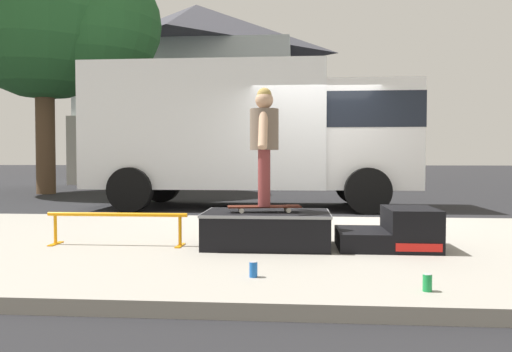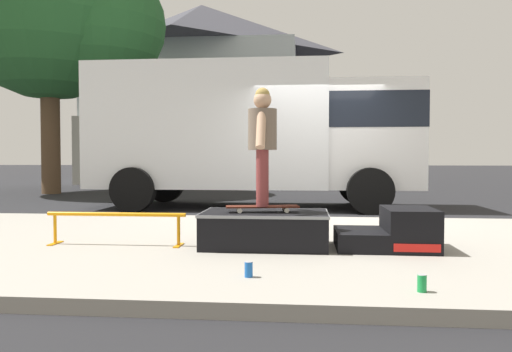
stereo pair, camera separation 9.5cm
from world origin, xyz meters
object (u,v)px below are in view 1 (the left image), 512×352
skater_kid (264,137)px  skateboard (264,207)px  grind_rail (117,220)px  street_tree_main (55,6)px  box_truck (253,130)px  kicker_ramp (395,232)px  skate_box (267,228)px  soda_can_b (253,269)px  soda_can (427,283)px

skater_kid → skateboard: bearing=-76.0°
grind_rail → street_tree_main: size_ratio=0.18×
skateboard → box_truck: box_truck is taller
kicker_ramp → street_tree_main: size_ratio=0.12×
kicker_ramp → box_truck: (-2.00, 5.57, 1.40)m
grind_rail → box_truck: box_truck is taller
skate_box → grind_rail: bearing=-178.4°
kicker_ramp → skater_kid: skater_kid is taller
skater_kid → box_truck: size_ratio=0.18×
street_tree_main → skateboard: bearing=-53.5°
kicker_ramp → grind_rail: kicker_ramp is taller
kicker_ramp → skate_box: bearing=180.0°
skater_kid → kicker_ramp: bearing=1.7°
skateboard → street_tree_main: (-6.90, 9.31, 5.09)m
kicker_ramp → skateboard: (-1.39, -0.04, 0.26)m
skateboard → box_truck: (-0.61, 5.61, 1.15)m
grind_rail → skateboard: (1.62, 0.00, 0.16)m
box_truck → street_tree_main: bearing=149.5°
grind_rail → box_truck: size_ratio=0.23×
grind_rail → street_tree_main: bearing=119.5°
grind_rail → box_truck: (1.01, 5.61, 1.31)m
street_tree_main → skater_kid: bearing=-53.5°
kicker_ramp → skateboard: 1.41m
skateboard → skater_kid: (-0.00, 0.00, 0.75)m
grind_rail → soda_can_b: 2.13m
skater_kid → soda_can_b: 1.77m
skate_box → soda_can_b: (-0.02, -1.40, -0.14)m
skateboard → grind_rail: bearing=-179.8°
soda_can → box_truck: bearing=104.5°
soda_can → soda_can_b: 1.33m
box_truck → grind_rail: bearing=-100.2°
skate_box → kicker_ramp: kicker_ramp is taller
grind_rail → box_truck: bearing=79.8°
kicker_ramp → soda_can_b: 1.98m
skate_box → box_truck: size_ratio=0.20×
grind_rail → skater_kid: size_ratio=1.24×
soda_can → soda_can_b: (-1.28, 0.33, 0.00)m
grind_rail → skateboard: size_ratio=1.95×
kicker_ramp → skateboard: skateboard is taller
skate_box → soda_can: skate_box is taller
skater_kid → skate_box: bearing=58.1°
skateboard → soda_can_b: skateboard is taller
soda_can → box_truck: (-1.89, 7.30, 1.52)m
kicker_ramp → soda_can: (-0.10, -1.73, -0.12)m
skateboard → skate_box: bearing=58.1°
skater_kid → soda_can: bearing=-52.8°
box_truck → skate_box: bearing=-83.5°
grind_rail → skateboard: bearing=0.2°
box_truck → street_tree_main: (-6.29, 3.70, 3.94)m
skate_box → soda_can: bearing=-54.0°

